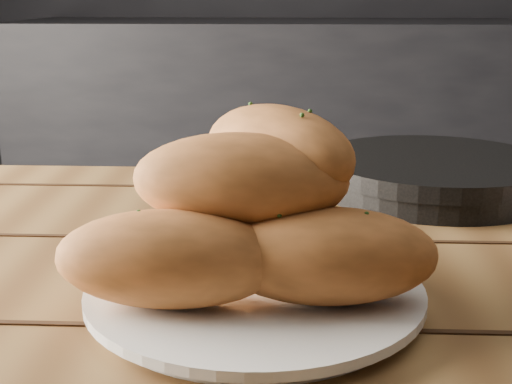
{
  "coord_description": "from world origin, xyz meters",
  "views": [
    {
      "loc": [
        -0.46,
        -0.82,
        0.99
      ],
      "look_at": [
        -0.49,
        -0.28,
        0.84
      ],
      "focal_mm": 50.0,
      "sensor_mm": 36.0,
      "label": 1
    }
  ],
  "objects": [
    {
      "name": "counter",
      "position": [
        0.0,
        1.7,
        0.45
      ],
      "size": [
        2.8,
        0.6,
        0.9
      ],
      "primitive_type": "cube",
      "color": "black",
      "rests_on": "ground"
    },
    {
      "name": "plate",
      "position": [
        -0.49,
        -0.3,
        0.76
      ],
      "size": [
        0.27,
        0.27,
        0.02
      ],
      "color": "white",
      "rests_on": "table"
    },
    {
      "name": "bread_rolls",
      "position": [
        -0.49,
        -0.29,
        0.83
      ],
      "size": [
        0.29,
        0.23,
        0.14
      ],
      "color": "#C87237",
      "rests_on": "plate"
    },
    {
      "name": "skillet",
      "position": [
        -0.28,
        0.05,
        0.77
      ],
      "size": [
        0.42,
        0.29,
        0.05
      ],
      "color": "black",
      "rests_on": "table"
    }
  ]
}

